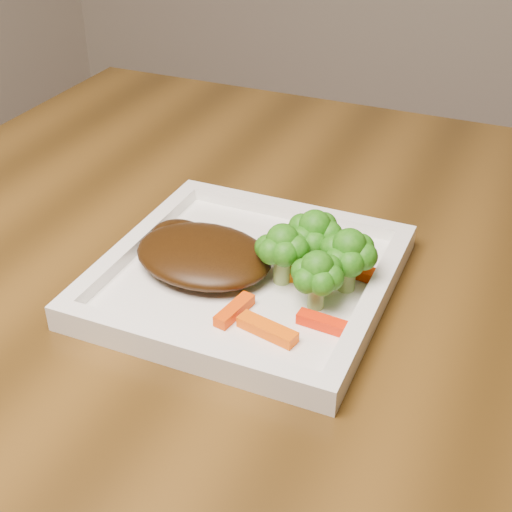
% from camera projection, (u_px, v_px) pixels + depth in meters
% --- Properties ---
extents(plate, '(0.27, 0.27, 0.01)m').
position_uv_depth(plate, '(247.00, 280.00, 0.70)').
color(plate, white).
rests_on(plate, dining_table).
extents(steak, '(0.15, 0.13, 0.03)m').
position_uv_depth(steak, '(203.00, 255.00, 0.70)').
color(steak, '#361E08').
rests_on(steak, plate).
extents(broccoli_0, '(0.07, 0.07, 0.07)m').
position_uv_depth(broccoli_0, '(314.00, 238.00, 0.69)').
color(broccoli_0, '#387613').
rests_on(broccoli_0, plate).
extents(broccoli_1, '(0.08, 0.08, 0.06)m').
position_uv_depth(broccoli_1, '(348.00, 260.00, 0.66)').
color(broccoli_1, '#306F12').
rests_on(broccoli_1, plate).
extents(broccoli_2, '(0.07, 0.07, 0.06)m').
position_uv_depth(broccoli_2, '(317.00, 280.00, 0.64)').
color(broccoli_2, '#216110').
rests_on(broccoli_2, plate).
extents(broccoli_3, '(0.08, 0.08, 0.06)m').
position_uv_depth(broccoli_3, '(282.00, 254.00, 0.67)').
color(broccoli_3, '#276410').
rests_on(broccoli_3, plate).
extents(carrot_0, '(0.06, 0.03, 0.01)m').
position_uv_depth(carrot_0, '(267.00, 329.00, 0.62)').
color(carrot_0, '#F75804').
rests_on(carrot_0, plate).
extents(carrot_1, '(0.05, 0.02, 0.01)m').
position_uv_depth(carrot_1, '(324.00, 323.00, 0.62)').
color(carrot_1, red).
rests_on(carrot_1, plate).
extents(carrot_2, '(0.02, 0.05, 0.01)m').
position_uv_depth(carrot_2, '(234.00, 310.00, 0.64)').
color(carrot_2, '#E84003').
rests_on(carrot_2, plate).
extents(carrot_3, '(0.06, 0.02, 0.01)m').
position_uv_depth(carrot_3, '(361.00, 272.00, 0.69)').
color(carrot_3, '#E43803').
rests_on(carrot_3, plate).
extents(carrot_4, '(0.04, 0.06, 0.01)m').
position_uv_depth(carrot_4, '(286.00, 246.00, 0.73)').
color(carrot_4, '#CD6A03').
rests_on(carrot_4, plate).
extents(carrot_6, '(0.05, 0.02, 0.01)m').
position_uv_depth(carrot_6, '(307.00, 277.00, 0.68)').
color(carrot_6, '#DC6903').
rests_on(carrot_6, plate).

